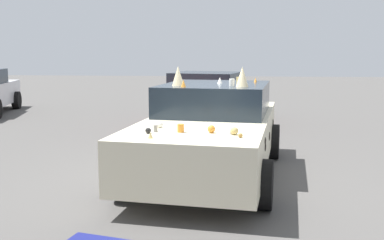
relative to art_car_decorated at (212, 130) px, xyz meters
The scene contains 3 objects.
ground_plane 0.74m from the art_car_decorated, behind, with size 60.00×60.00×0.00m, color #514F4C.
art_car_decorated is the anchor object (origin of this frame).
parked_sedan_behind_right 5.24m from the art_car_decorated, ahead, with size 4.39×2.71×1.43m.
Camera 1 is at (-7.05, -0.36, 1.97)m, focal length 42.09 mm.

